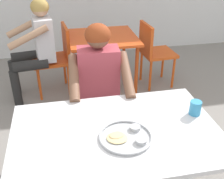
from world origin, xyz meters
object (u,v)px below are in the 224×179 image
chair_foreground (98,95)px  patron_background (36,41)px  table_background_red (103,44)px  drinking_cup (195,107)px  diner_foreground (100,85)px  chair_red_right (153,50)px  table_foreground (116,140)px  chair_red_left (57,55)px  thali_tray (127,137)px

chair_foreground → patron_background: patron_background is taller
chair_foreground → patron_background: 1.16m
table_background_red → drinking_cup: bearing=-80.2°
diner_foreground → chair_red_right: (0.89, 1.21, -0.22)m
drinking_cup → chair_foreground: size_ratio=0.11×
chair_foreground → chair_red_right: size_ratio=1.03×
chair_red_right → chair_foreground: bearing=-131.6°
diner_foreground → drinking_cup: bearing=-47.4°
table_foreground → table_background_red: (0.24, 1.89, -0.06)m
chair_red_right → chair_red_left: bearing=176.5°
table_foreground → patron_background: (-0.56, 1.88, 0.03)m
chair_foreground → table_background_red: size_ratio=1.07×
drinking_cup → table_background_red: bearing=99.8°
drinking_cup → chair_red_right: drinking_cup is taller
diner_foreground → chair_red_right: bearing=53.7°
drinking_cup → thali_tray: bearing=-163.0°
patron_background → chair_red_left: bearing=17.4°
thali_tray → diner_foreground: size_ratio=0.26×
chair_red_right → thali_tray: bearing=-113.4°
table_background_red → chair_red_right: (0.65, -0.02, -0.12)m
table_foreground → thali_tray: (0.04, -0.08, 0.08)m
drinking_cup → patron_background: size_ratio=0.08×
diner_foreground → patron_background: size_ratio=1.01×
table_foreground → chair_foreground: size_ratio=1.46×
chair_red_left → drinking_cup: bearing=-64.9°
table_background_red → thali_tray: bearing=-95.5°
chair_red_right → diner_foreground: bearing=-126.3°
diner_foreground → table_background_red: size_ratio=1.47×
drinking_cup → table_foreground: bearing=-172.2°
table_foreground → chair_red_left: size_ratio=1.49×
table_foreground → drinking_cup: size_ratio=13.10×
chair_red_right → table_foreground: bearing=-115.4°
thali_tray → diner_foreground: bearing=93.2°
thali_tray → patron_background: bearing=107.0°
drinking_cup → chair_red_right: size_ratio=0.11×
table_background_red → patron_background: 0.80m
chair_red_right → patron_background: bearing=179.8°
chair_foreground → table_background_red: chair_foreground is taller
drinking_cup → table_background_red: 1.86m
chair_red_left → chair_red_right: (1.22, -0.08, 0.00)m
table_foreground → diner_foreground: diner_foreground is taller
table_foreground → chair_red_right: bearing=64.6°
table_background_red → table_foreground: bearing=-97.1°
chair_foreground → drinking_cup: bearing=-56.8°
table_background_red → chair_red_left: chair_red_left is taller
thali_tray → chair_red_right: (0.85, 1.96, -0.27)m
thali_tray → chair_foreground: bearing=91.7°
chair_foreground → table_background_red: 1.04m
drinking_cup → table_background_red: size_ratio=0.12×
table_background_red → chair_red_right: 0.67m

